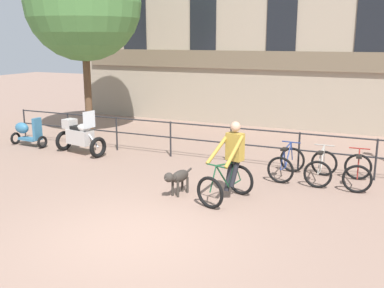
% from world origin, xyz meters
% --- Properties ---
extents(ground_plane, '(60.00, 60.00, 0.00)m').
position_xyz_m(ground_plane, '(0.00, 0.00, 0.00)').
color(ground_plane, '#8E7060').
extents(canal_railing, '(15.05, 0.05, 1.05)m').
position_xyz_m(canal_railing, '(-0.00, 5.20, 0.71)').
color(canal_railing, '#232326').
rests_on(canal_railing, ground_plane).
extents(building_facade, '(18.00, 0.72, 8.44)m').
position_xyz_m(building_facade, '(-0.00, 10.99, 4.20)').
color(building_facade, gray).
rests_on(building_facade, ground_plane).
extents(cyclist_with_bike, '(0.98, 1.31, 1.70)m').
position_xyz_m(cyclist_with_bike, '(0.93, 2.46, 0.76)').
color(cyclist_with_bike, black).
rests_on(cyclist_with_bike, ground_plane).
extents(dog, '(0.35, 0.98, 0.60)m').
position_xyz_m(dog, '(-0.21, 2.23, 0.42)').
color(dog, '#332D28').
rests_on(dog, ground_plane).
extents(parked_motorcycle, '(1.72, 0.92, 1.35)m').
position_xyz_m(parked_motorcycle, '(-4.50, 4.35, 0.56)').
color(parked_motorcycle, black).
rests_on(parked_motorcycle, ground_plane).
extents(parked_bicycle_near_lamp, '(0.73, 1.15, 0.86)m').
position_xyz_m(parked_bicycle_near_lamp, '(1.71, 4.54, 0.36)').
color(parked_bicycle_near_lamp, black).
rests_on(parked_bicycle_near_lamp, ground_plane).
extents(parked_bicycle_mid_left, '(0.66, 1.11, 0.86)m').
position_xyz_m(parked_bicycle_mid_left, '(2.55, 4.54, 0.36)').
color(parked_bicycle_mid_left, black).
rests_on(parked_bicycle_mid_left, ground_plane).
extents(parked_bicycle_mid_right, '(0.72, 1.14, 0.86)m').
position_xyz_m(parked_bicycle_mid_right, '(3.39, 4.54, 0.36)').
color(parked_bicycle_mid_right, black).
rests_on(parked_bicycle_mid_right, ground_plane).
extents(parked_scooter, '(1.30, 0.47, 0.96)m').
position_xyz_m(parked_scooter, '(-6.71, 4.48, 0.46)').
color(parked_scooter, black).
rests_on(parked_scooter, ground_plane).
extents(tree_canalside_left, '(3.98, 3.98, 6.60)m').
position_xyz_m(tree_canalside_left, '(-6.03, 6.86, 4.60)').
color(tree_canalside_left, brown).
rests_on(tree_canalside_left, ground_plane).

